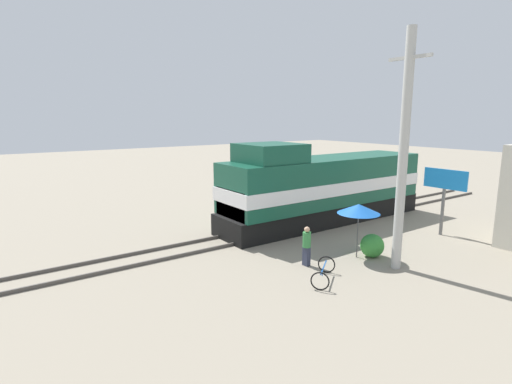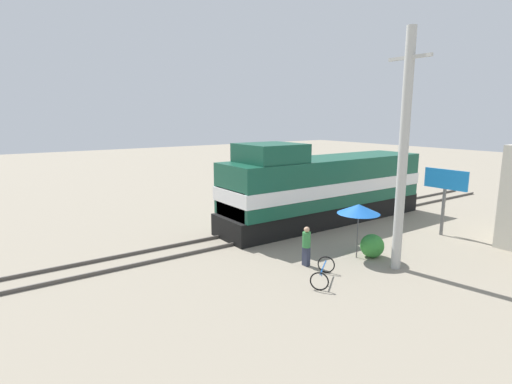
% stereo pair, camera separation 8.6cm
% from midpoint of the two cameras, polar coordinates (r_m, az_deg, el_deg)
% --- Properties ---
extents(ground_plane, '(120.00, 120.00, 0.00)m').
position_cam_midpoint_polar(ground_plane, '(22.52, 6.00, -5.00)').
color(ground_plane, gray).
extents(rail_near, '(0.08, 35.61, 0.15)m').
position_cam_midpoint_polar(rail_near, '(23.03, 4.83, -4.43)').
color(rail_near, '#4C4742').
rests_on(rail_near, ground_plane).
extents(rail_far, '(0.08, 35.61, 0.15)m').
position_cam_midpoint_polar(rail_far, '(21.99, 7.23, -5.21)').
color(rail_far, '#4C4742').
rests_on(rail_far, ground_plane).
extents(locomotive, '(3.16, 13.68, 4.73)m').
position_cam_midpoint_polar(locomotive, '(23.27, 9.46, 0.58)').
color(locomotive, black).
rests_on(locomotive, ground_plane).
extents(utility_pole, '(1.80, 0.37, 9.37)m').
position_cam_midpoint_polar(utility_pole, '(16.51, 20.44, 5.43)').
color(utility_pole, '#B2B2AD').
rests_on(utility_pole, ground_plane).
extents(vendor_umbrella, '(1.82, 1.82, 2.39)m').
position_cam_midpoint_polar(vendor_umbrella, '(17.71, 14.59, -2.36)').
color(vendor_umbrella, '#4C4C4C').
rests_on(vendor_umbrella, ground_plane).
extents(billboard_sign, '(2.30, 0.12, 3.45)m').
position_cam_midpoint_polar(billboard_sign, '(22.54, 25.53, 0.97)').
color(billboard_sign, '#595959').
rests_on(billboard_sign, ground_plane).
extents(shrub_cluster, '(1.04, 1.04, 1.04)m').
position_cam_midpoint_polar(shrub_cluster, '(18.36, 16.38, -7.38)').
color(shrub_cluster, '#388C38').
rests_on(shrub_cluster, ground_plane).
extents(person_bystander, '(0.34, 0.34, 1.67)m').
position_cam_midpoint_polar(person_bystander, '(16.67, 7.35, -7.49)').
color(person_bystander, '#2D3347').
rests_on(person_bystander, ground_plane).
extents(bicycle, '(1.61, 1.82, 0.68)m').
position_cam_midpoint_polar(bicycle, '(15.44, 9.70, -11.23)').
color(bicycle, black).
rests_on(bicycle, ground_plane).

